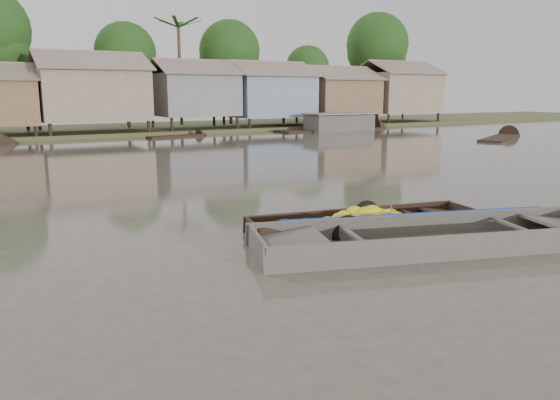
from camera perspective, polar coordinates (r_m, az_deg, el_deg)
ground at (r=9.47m, az=3.10°, el=-6.12°), size 120.00×120.00×0.00m
riverbank at (r=40.21m, az=-19.07°, el=11.01°), size 120.00×12.47×10.22m
banana_boat at (r=11.55m, az=8.57°, el=-2.40°), size 5.13×2.11×0.72m
viewer_boat at (r=10.62m, az=16.23°, el=-4.35°), size 7.22×3.82×0.56m
distant_boats at (r=36.77m, az=-0.73°, el=7.19°), size 45.68×14.94×1.38m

